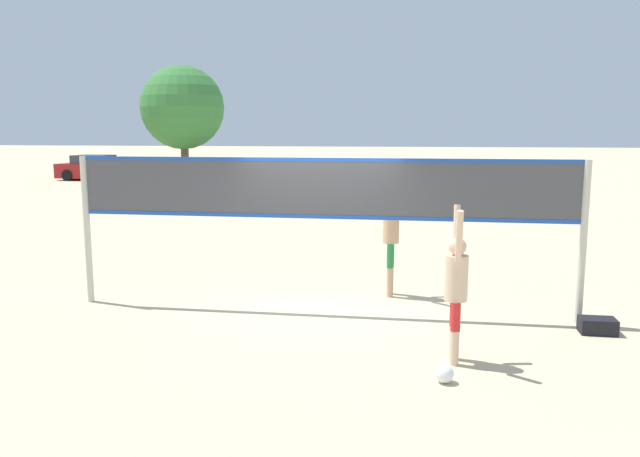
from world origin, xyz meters
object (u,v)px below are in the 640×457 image
(player_blocker, at_px, (391,226))
(gear_bag, at_px, (598,326))
(volleyball, at_px, (444,374))
(player_spiker, at_px, (456,283))
(parked_car_mid, at_px, (292,173))
(tree_right_cluster, at_px, (182,108))
(volleyball_net, at_px, (320,200))
(parked_car_near, at_px, (97,169))
(tree_left_cluster, at_px, (185,114))

(player_blocker, bearing_deg, gear_bag, 61.77)
(player_blocker, height_order, volleyball, player_blocker)
(player_spiker, bearing_deg, parked_car_mid, 15.92)
(volleyball, relative_size, tree_right_cluster, 0.03)
(player_blocker, bearing_deg, volleyball_net, -42.09)
(volleyball_net, distance_m, player_blocker, 1.67)
(volleyball, bearing_deg, player_blocker, 101.84)
(volleyball_net, distance_m, parked_car_near, 29.47)
(volleyball, xyz_separation_m, tree_right_cluster, (-14.86, 30.69, 4.14))
(volleyball_net, xyz_separation_m, tree_right_cluster, (-13.02, 28.12, 2.46))
(player_spiker, height_order, tree_right_cluster, tree_right_cluster)
(volleyball_net, height_order, parked_car_near, volleyball_net)
(gear_bag, xyz_separation_m, parked_car_near, (-20.88, 24.62, 0.55))
(player_blocker, height_order, gear_bag, player_blocker)
(player_spiker, distance_m, player_blocker, 3.21)
(gear_bag, relative_size, tree_left_cluster, 0.09)
(tree_right_cluster, bearing_deg, volleyball, -64.16)
(player_spiker, xyz_separation_m, gear_bag, (2.09, 1.45, -0.91))
(player_blocker, xyz_separation_m, volleyball, (0.78, -3.74, -1.12))
(volleyball, height_order, tree_right_cluster, tree_right_cluster)
(player_blocker, distance_m, volleyball, 3.98)
(parked_car_near, relative_size, parked_car_mid, 0.93)
(player_spiker, height_order, parked_car_near, player_spiker)
(player_spiker, distance_m, parked_car_near, 32.14)
(volleyball_net, xyz_separation_m, volleyball, (1.84, -2.57, -1.68))
(parked_car_mid, bearing_deg, gear_bag, -81.25)
(tree_left_cluster, bearing_deg, parked_car_near, -114.55)
(parked_car_mid, relative_size, tree_right_cluster, 0.71)
(player_blocker, bearing_deg, player_spiker, 16.79)
(player_spiker, distance_m, volleyball, 1.14)
(parked_car_mid, bearing_deg, parked_car_near, 159.78)
(volleyball, bearing_deg, gear_bag, 43.66)
(gear_bag, distance_m, parked_car_mid, 24.80)
(parked_car_near, bearing_deg, gear_bag, -47.05)
(gear_bag, bearing_deg, player_spiker, -145.23)
(player_spiker, bearing_deg, player_blocker, 16.79)
(tree_right_cluster, bearing_deg, volleyball_net, -65.15)
(volleyball_net, relative_size, parked_car_mid, 1.64)
(volleyball_net, relative_size, player_spiker, 4.07)
(parked_car_mid, bearing_deg, volleyball, -87.52)
(volleyball_net, height_order, player_blocker, volleyball_net)
(player_blocker, relative_size, gear_bag, 4.65)
(player_spiker, bearing_deg, tree_right_cluster, 26.56)
(parked_car_near, xyz_separation_m, tree_left_cluster, (2.96, 6.47, 3.26))
(player_spiker, relative_size, tree_left_cluster, 0.35)
(tree_right_cluster, bearing_deg, player_spiker, -63.44)
(player_blocker, xyz_separation_m, gear_bag, (3.01, -1.62, -1.11))
(volleyball_net, bearing_deg, player_spiker, -43.74)
(volleyball_net, distance_m, gear_bag, 4.42)
(parked_car_near, xyz_separation_m, parked_car_mid, (11.80, -1.55, -0.04))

